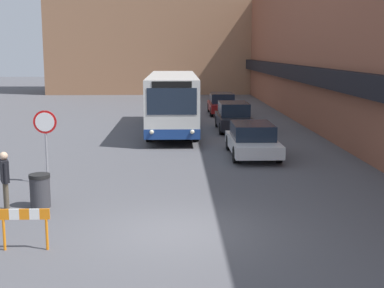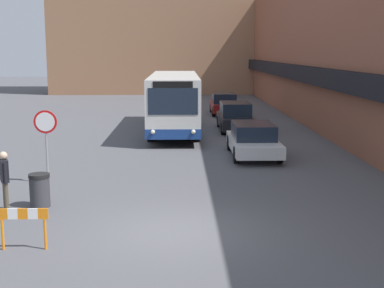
# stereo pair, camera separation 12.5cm
# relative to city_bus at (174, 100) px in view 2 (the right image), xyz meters

# --- Properties ---
(ground_plane) EXTENTS (160.00, 160.00, 0.00)m
(ground_plane) POSITION_rel_city_bus_xyz_m (0.17, -16.71, -1.67)
(ground_plane) COLOR #515156
(building_row_right) EXTENTS (5.50, 60.00, 9.26)m
(building_row_right) POSITION_rel_city_bus_xyz_m (10.14, 7.29, 2.94)
(building_row_right) COLOR brown
(building_row_right) RESTS_ON ground_plane
(building_backdrop_far) EXTENTS (26.00, 8.00, 19.20)m
(building_backdrop_far) POSITION_rel_city_bus_xyz_m (0.17, 28.42, 7.92)
(building_backdrop_far) COLOR #996B4C
(building_backdrop_far) RESTS_ON ground_plane
(city_bus) EXTENTS (2.55, 11.43, 3.07)m
(city_bus) POSITION_rel_city_bus_xyz_m (0.00, 0.00, 0.00)
(city_bus) COLOR silver
(city_bus) RESTS_ON ground_plane
(parked_car_front) EXTENTS (1.91, 4.49, 1.37)m
(parked_car_front) POSITION_rel_city_bus_xyz_m (3.37, -7.24, -0.97)
(parked_car_front) COLOR silver
(parked_car_front) RESTS_ON ground_plane
(parked_car_middle) EXTENTS (1.81, 4.49, 1.55)m
(parked_car_middle) POSITION_rel_city_bus_xyz_m (3.37, 0.07, -0.91)
(parked_car_middle) COLOR black
(parked_car_middle) RESTS_ON ground_plane
(parked_car_back) EXTENTS (1.81, 4.24, 1.46)m
(parked_car_back) POSITION_rel_city_bus_xyz_m (3.37, 7.76, -0.94)
(parked_car_back) COLOR maroon
(parked_car_back) RESTS_ON ground_plane
(stop_sign) EXTENTS (0.76, 0.08, 2.44)m
(stop_sign) POSITION_rel_city_bus_xyz_m (-4.10, -11.74, 0.10)
(stop_sign) COLOR gray
(stop_sign) RESTS_ON ground_plane
(pedestrian) EXTENTS (0.36, 0.50, 1.65)m
(pedestrian) POSITION_rel_city_bus_xyz_m (-4.51, -14.79, -0.69)
(pedestrian) COLOR brown
(pedestrian) RESTS_ON ground_plane
(trash_bin) EXTENTS (0.59, 0.59, 0.95)m
(trash_bin) POSITION_rel_city_bus_xyz_m (-3.65, -14.49, -1.20)
(trash_bin) COLOR #38383D
(trash_bin) RESTS_ON ground_plane
(construction_barricade) EXTENTS (1.10, 0.06, 0.94)m
(construction_barricade) POSITION_rel_city_bus_xyz_m (-3.15, -17.80, -1.01)
(construction_barricade) COLOR orange
(construction_barricade) RESTS_ON ground_plane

